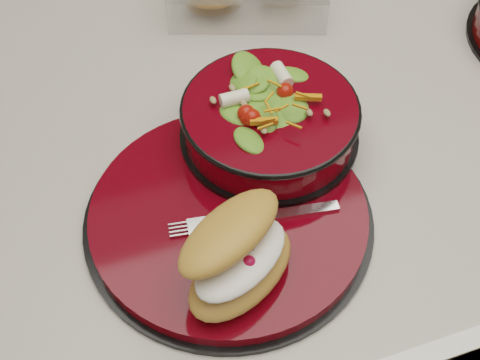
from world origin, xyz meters
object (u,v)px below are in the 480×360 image
object	(u,v)px
croissant	(239,255)
island_counter	(353,257)
salad_bowl	(270,117)
dinner_plate	(229,216)
fork	(258,217)

from	to	relation	value
croissant	island_counter	bearing A→B (deg)	6.96
island_counter	salad_bowl	bearing A→B (deg)	-162.00
salad_bowl	island_counter	bearing A→B (deg)	18.00
island_counter	salad_bowl	world-z (taller)	salad_bowl
dinner_plate	island_counter	bearing A→B (deg)	28.37
fork	dinner_plate	bearing A→B (deg)	60.94
island_counter	fork	xyz separation A→B (m)	(-0.26, -0.17, 0.47)
island_counter	dinner_plate	distance (m)	0.56
island_counter	fork	bearing A→B (deg)	-146.19
island_counter	croissant	world-z (taller)	croissant
dinner_plate	salad_bowl	distance (m)	0.12
croissant	fork	xyz separation A→B (m)	(0.04, 0.06, -0.04)
croissant	dinner_plate	bearing A→B (deg)	47.45
fork	salad_bowl	bearing A→B (deg)	-17.58
island_counter	croissant	bearing A→B (deg)	-142.36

